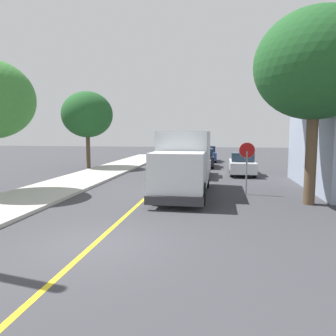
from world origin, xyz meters
TOP-DOWN VIEW (x-y plane):
  - ground_plane at (0.00, 0.00)m, footprint 120.00×120.00m
  - sidewalk_curb at (-5.40, 4.00)m, footprint 3.60×60.00m
  - centre_line_yellow at (0.00, 10.00)m, footprint 0.16×56.00m
  - box_truck at (1.73, 7.90)m, footprint 2.44×7.19m
  - parked_car_near at (1.98, 14.49)m, footprint 1.81×4.40m
  - parked_car_mid at (2.14, 20.82)m, footprint 1.95×4.46m
  - parked_car_far at (2.32, 26.55)m, footprint 1.93×4.45m
  - parked_van_across at (5.20, 15.80)m, footprint 1.84×4.42m
  - stop_sign at (4.86, 8.11)m, footprint 0.80×0.10m
  - street_tree_far_side at (7.41, 6.25)m, footprint 5.10×5.10m
  - street_tree_down_block at (-7.86, 18.25)m, footprint 4.40×4.40m

SIDE VIEW (x-z plane):
  - ground_plane at x=0.00m, z-range 0.00..0.00m
  - centre_line_yellow at x=0.00m, z-range 0.00..0.01m
  - sidewalk_curb at x=-5.40m, z-range 0.00..0.15m
  - parked_car_near at x=1.98m, z-range -0.04..1.63m
  - parked_car_mid at x=2.14m, z-range -0.04..1.63m
  - parked_car_far at x=2.32m, z-range -0.04..1.63m
  - parked_van_across at x=5.20m, z-range -0.04..1.63m
  - box_truck at x=1.73m, z-range 0.17..3.37m
  - stop_sign at x=4.86m, z-range 0.53..3.18m
  - street_tree_down_block at x=-7.86m, z-range 1.34..8.01m
  - street_tree_far_side at x=7.41m, z-range 1.81..10.09m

